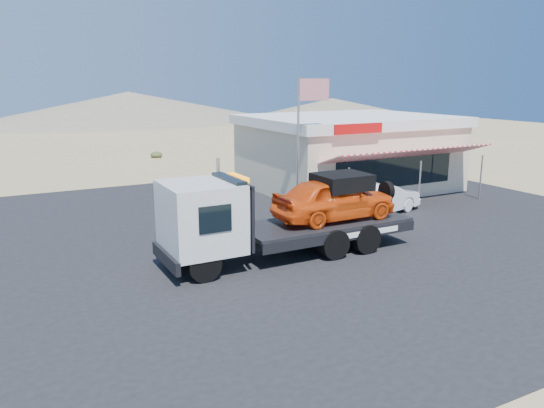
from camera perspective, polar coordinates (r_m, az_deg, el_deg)
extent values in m
plane|color=#9C8559|center=(17.12, -3.25, -6.70)|extent=(120.00, 120.00, 0.00)
cube|color=black|center=(20.51, -1.66, -3.25)|extent=(32.00, 24.00, 0.02)
cylinder|color=black|center=(15.77, -7.28, -6.55)|extent=(1.01, 0.30, 1.01)
cylinder|color=black|center=(17.58, -9.61, -4.54)|extent=(1.01, 0.30, 1.01)
cylinder|color=black|center=(17.77, 6.56, -4.24)|extent=(1.01, 0.55, 1.01)
cylinder|color=black|center=(19.39, 3.21, -2.67)|extent=(1.01, 0.55, 1.01)
cylinder|color=black|center=(18.51, 9.92, -3.63)|extent=(1.01, 0.55, 1.01)
cylinder|color=black|center=(20.07, 6.42, -2.18)|extent=(1.01, 0.55, 1.01)
cube|color=black|center=(18.12, 2.67, -3.32)|extent=(8.26, 1.01, 0.30)
cube|color=silver|center=(16.42, -7.66, -1.35)|extent=(2.22, 2.37, 2.11)
cube|color=black|center=(16.60, -4.64, 1.39)|extent=(0.35, 2.01, 0.91)
cube|color=black|center=(16.89, -3.65, -1.02)|extent=(0.10, 2.22, 2.01)
cube|color=orange|center=(16.64, -3.71, 2.85)|extent=(0.25, 1.21, 0.15)
cube|color=black|center=(18.61, 5.62, -2.03)|extent=(6.04, 2.32, 0.15)
imported|color=#DC450D|center=(18.63, 6.71, 0.59)|extent=(4.43, 1.78, 1.51)
cube|color=black|center=(18.68, 7.53, 2.40)|extent=(1.81, 1.51, 0.55)
imported|color=silver|center=(23.84, 11.46, 0.60)|extent=(4.47, 2.42, 1.40)
cube|color=beige|center=(29.51, 8.07, 5.12)|extent=(10.00, 8.00, 3.40)
cube|color=white|center=(29.30, 8.19, 8.90)|extent=(10.40, 8.40, 0.50)
cube|color=red|center=(24.40, 9.29, 8.00)|extent=(2.60, 0.12, 0.45)
cube|color=black|center=(26.43, 13.15, 3.52)|extent=(7.00, 0.06, 1.60)
cube|color=red|center=(25.64, 14.54, 5.30)|extent=(9.00, 1.73, 0.61)
cylinder|color=#99999E|center=(22.75, 8.20, 1.16)|extent=(0.08, 0.08, 2.20)
cylinder|color=#99999E|center=(25.27, 15.58, 2.02)|extent=(0.08, 0.08, 2.20)
cylinder|color=#99999E|center=(28.14, 21.54, 2.69)|extent=(0.08, 0.08, 2.20)
cylinder|color=#99999E|center=(22.44, 2.81, 6.04)|extent=(0.10, 0.10, 6.00)
cube|color=#B20C14|center=(22.66, 4.55, 12.17)|extent=(1.50, 0.02, 0.90)
ellipsoid|color=#394424|center=(41.57, -12.33, 5.24)|extent=(0.91, 0.91, 0.49)
cone|color=#726B59|center=(74.63, -15.13, 9.97)|extent=(44.00, 44.00, 4.20)
cone|color=#726B59|center=(83.12, 6.47, 10.22)|extent=(32.00, 32.00, 3.00)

